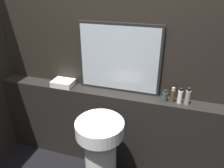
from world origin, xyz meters
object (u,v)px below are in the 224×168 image
(towel_stack, at_px, (63,83))
(body_wash_bottle, at_px, (188,97))
(shampoo_bottle, at_px, (165,96))
(pedestal_sink, at_px, (101,154))
(conditioner_bottle, at_px, (173,95))
(mirror, at_px, (119,59))
(lotion_bottle, at_px, (180,96))

(towel_stack, bearing_deg, body_wash_bottle, -0.00)
(shampoo_bottle, bearing_deg, pedestal_sink, -137.93)
(pedestal_sink, relative_size, towel_stack, 3.85)
(towel_stack, distance_m, conditioner_bottle, 1.15)
(mirror, bearing_deg, lotion_bottle, -6.75)
(shampoo_bottle, height_order, lotion_bottle, lotion_bottle)
(mirror, distance_m, conditioner_bottle, 0.62)
(towel_stack, bearing_deg, lotion_bottle, 0.00)
(lotion_bottle, bearing_deg, mirror, 173.25)
(lotion_bottle, relative_size, body_wash_bottle, 0.91)
(shampoo_bottle, bearing_deg, mirror, 171.38)
(pedestal_sink, height_order, lotion_bottle, lotion_bottle)
(shampoo_bottle, bearing_deg, towel_stack, -180.00)
(pedestal_sink, xyz_separation_m, conditioner_bottle, (0.57, 0.45, 0.48))
(mirror, bearing_deg, shampoo_bottle, -8.62)
(pedestal_sink, height_order, shampoo_bottle, shampoo_bottle)
(pedestal_sink, bearing_deg, conditioner_bottle, 38.34)
(towel_stack, xyz_separation_m, lotion_bottle, (1.21, 0.00, 0.04))
(towel_stack, xyz_separation_m, body_wash_bottle, (1.28, -0.00, 0.05))
(body_wash_bottle, bearing_deg, lotion_bottle, 180.00)
(pedestal_sink, xyz_separation_m, lotion_bottle, (0.63, 0.45, 0.48))
(pedestal_sink, relative_size, mirror, 1.06)
(conditioner_bottle, relative_size, lotion_bottle, 0.98)
(towel_stack, height_order, shampoo_bottle, shampoo_bottle)
(mirror, xyz_separation_m, conditioner_bottle, (0.55, -0.07, -0.28))
(lotion_bottle, bearing_deg, towel_stack, -180.00)
(pedestal_sink, bearing_deg, shampoo_bottle, 42.07)
(mirror, bearing_deg, body_wash_bottle, -6.09)
(pedestal_sink, relative_size, body_wash_bottle, 5.21)
(mirror, relative_size, shampoo_bottle, 7.34)
(pedestal_sink, bearing_deg, towel_stack, 142.44)
(mirror, height_order, lotion_bottle, mirror)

